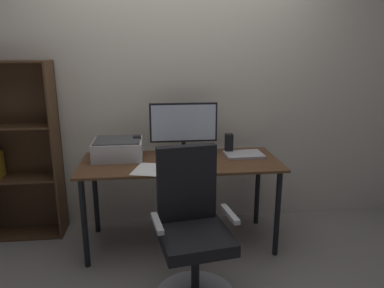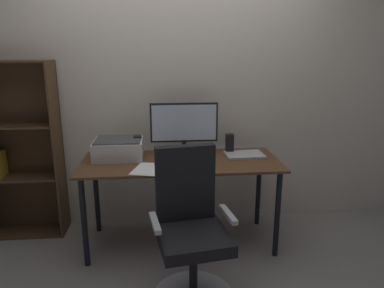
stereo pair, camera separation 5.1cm
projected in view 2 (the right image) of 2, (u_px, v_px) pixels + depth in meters
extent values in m
plane|color=gray|center=(181.00, 242.00, 3.09)|extent=(12.00, 12.00, 0.00)
cube|color=beige|center=(177.00, 86.00, 3.24)|extent=(6.40, 0.10, 2.60)
cube|color=#56351E|center=(181.00, 162.00, 2.90)|extent=(1.61, 0.67, 0.02)
cylinder|color=black|center=(84.00, 223.00, 2.66)|extent=(0.04, 0.04, 0.72)
cylinder|color=black|center=(277.00, 215.00, 2.80)|extent=(0.04, 0.04, 0.72)
cylinder|color=black|center=(96.00, 194.00, 3.19)|extent=(0.04, 0.04, 0.72)
cylinder|color=black|center=(258.00, 188.00, 3.33)|extent=(0.04, 0.04, 0.72)
cylinder|color=black|center=(184.00, 153.00, 3.09)|extent=(0.20, 0.20, 0.01)
cylinder|color=black|center=(184.00, 147.00, 3.07)|extent=(0.04, 0.04, 0.10)
cube|color=black|center=(184.00, 122.00, 3.02)|extent=(0.58, 0.03, 0.33)
cube|color=silver|center=(184.00, 123.00, 3.00)|extent=(0.55, 0.01, 0.30)
cube|color=black|center=(184.00, 167.00, 2.72)|extent=(0.29, 0.12, 0.02)
cube|color=black|center=(208.00, 165.00, 2.75)|extent=(0.08, 0.11, 0.03)
cylinder|color=#387F51|center=(199.00, 155.00, 2.90)|extent=(0.08, 0.08, 0.09)
cube|color=#387F51|center=(205.00, 154.00, 2.91)|extent=(0.02, 0.01, 0.05)
cube|color=#B7BABC|center=(244.00, 155.00, 3.02)|extent=(0.33, 0.24, 0.02)
cube|color=black|center=(138.00, 146.00, 3.02)|extent=(0.06, 0.07, 0.17)
cube|color=black|center=(230.00, 144.00, 3.09)|extent=(0.06, 0.07, 0.17)
cube|color=silver|center=(119.00, 149.00, 2.96)|extent=(0.40, 0.34, 0.15)
cube|color=#424244|center=(118.00, 140.00, 2.94)|extent=(0.37, 0.31, 0.01)
cube|color=white|center=(148.00, 169.00, 2.69)|extent=(0.28, 0.34, 0.00)
cylinder|color=black|center=(193.00, 270.00, 2.33)|extent=(0.06, 0.06, 0.38)
cube|color=black|center=(193.00, 238.00, 2.27)|extent=(0.50, 0.50, 0.08)
cube|color=black|center=(186.00, 183.00, 2.39)|extent=(0.41, 0.13, 0.52)
cube|color=#B7BABC|center=(155.00, 223.00, 2.20)|extent=(0.08, 0.26, 0.03)
cube|color=#B7BABC|center=(228.00, 214.00, 2.31)|extent=(0.08, 0.26, 0.03)
cube|color=#4C331E|center=(58.00, 151.00, 3.08)|extent=(0.02, 0.28, 1.54)
cube|color=#4C331E|center=(25.00, 148.00, 3.18)|extent=(0.67, 0.01, 1.54)
cube|color=#4C331E|center=(30.00, 231.00, 3.25)|extent=(0.63, 0.26, 0.02)
cube|color=#4C331E|center=(23.00, 177.00, 3.11)|extent=(0.63, 0.26, 0.02)
cube|color=#4C331E|center=(16.00, 126.00, 2.99)|extent=(0.63, 0.26, 0.02)
cube|color=#4C331E|center=(8.00, 61.00, 2.86)|extent=(0.63, 0.26, 0.02)
cube|color=gold|center=(1.00, 165.00, 3.06)|extent=(0.03, 0.22, 0.23)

